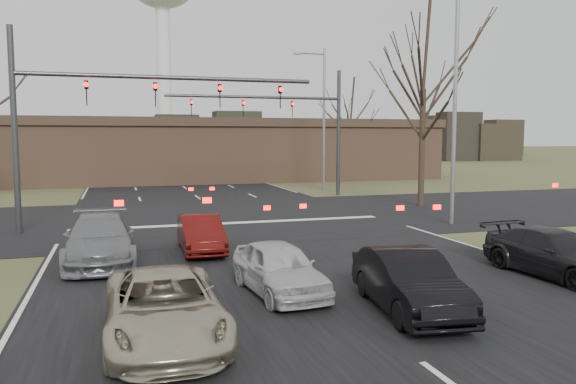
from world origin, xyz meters
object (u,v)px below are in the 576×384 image
mast_arm_far (297,117)px  car_black_hatch (409,282)px  car_silver_suv (165,307)px  car_white_sedan (279,268)px  mast_arm_near (103,104)px  car_red_ahead (201,234)px  streetlight_right_near (451,94)px  building (198,150)px  streetlight_right_far (322,111)px  car_charcoal_sedan (556,253)px  car_grey_ahead (100,239)px

mast_arm_far → car_black_hatch: 24.23m
car_silver_suv → car_white_sedan: size_ratio=1.23×
mast_arm_near → car_red_ahead: size_ratio=3.32×
mast_arm_near → streetlight_right_near: bearing=-12.1°
building → car_black_hatch: (-0.82, -38.31, -2.01)m
building → car_silver_suv: bearing=-98.8°
streetlight_right_near → car_white_sedan: streetlight_right_near is taller
car_red_ahead → building: bearing=83.5°
car_silver_suv → mast_arm_near: bearing=95.6°
streetlight_right_far → car_charcoal_sedan: 26.37m
mast_arm_far → car_white_sedan: bearing=-109.0°
car_charcoal_sedan → car_red_ahead: size_ratio=1.20×
building → car_red_ahead: 31.02m
car_silver_suv → car_white_sedan: 3.75m
streetlight_right_far → car_grey_ahead: size_ratio=2.03×
car_charcoal_sedan → mast_arm_far: bearing=86.4°
car_white_sedan → mast_arm_near: bearing=105.2°
streetlight_right_near → streetlight_right_far: size_ratio=1.00×
mast_arm_near → car_grey_ahead: size_ratio=2.46×
building → car_red_ahead: (-4.20, -30.66, -2.06)m
streetlight_right_near → car_white_sedan: bearing=-140.6°
car_grey_ahead → car_red_ahead: car_grey_ahead is taller
car_white_sedan → car_grey_ahead: 6.36m
car_grey_ahead → car_red_ahead: 3.21m
streetlight_right_far → car_silver_suv: (-13.32, -27.55, -4.95)m
building → car_grey_ahead: bearing=-103.1°
building → streetlight_right_far: size_ratio=4.24×
car_silver_suv → streetlight_right_near: bearing=39.8°
building → car_charcoal_sedan: (4.50, -36.74, -2.03)m
building → car_white_sedan: size_ratio=11.41×
streetlight_right_near → car_white_sedan: size_ratio=2.69×
streetlight_right_near → car_black_hatch: 13.74m
streetlight_right_far → car_white_sedan: (-10.44, -25.16, -4.95)m
mast_arm_near → streetlight_right_near: streetlight_right_near is taller
car_charcoal_sedan → car_grey_ahead: size_ratio=0.89×
mast_arm_near → streetlight_right_far: size_ratio=1.21×
building → car_silver_suv: size_ratio=9.31×
streetlight_right_near → mast_arm_near: bearing=167.9°
building → streetlight_right_far: bearing=-56.4°
car_black_hatch → building: bearing=95.8°
car_silver_suv → car_black_hatch: car_black_hatch is taller
car_silver_suv → mast_arm_far: bearing=67.0°
car_silver_suv → car_grey_ahead: car_grey_ahead is taller
streetlight_right_near → streetlight_right_far: 17.01m
streetlight_right_far → car_black_hatch: (-8.14, -27.31, -4.93)m
streetlight_right_far → car_charcoal_sedan: bearing=-96.3°
car_black_hatch → car_red_ahead: (-3.37, 7.65, -0.06)m
mast_arm_near → car_charcoal_sedan: size_ratio=2.77×
mast_arm_near → building: bearing=73.9°
car_charcoal_sedan → building: bearing=92.5°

